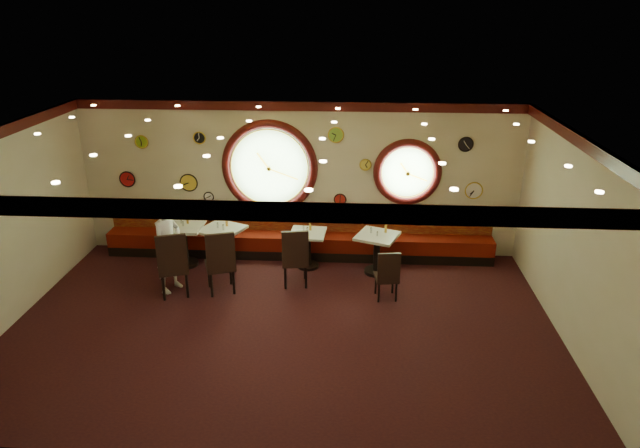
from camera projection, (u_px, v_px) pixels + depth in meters
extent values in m
cube|color=black|center=(283.00, 324.00, 9.51)|extent=(9.00, 6.00, 0.00)
cube|color=gold|center=(278.00, 135.00, 8.33)|extent=(9.00, 6.00, 0.02)
cube|color=beige|center=(299.00, 179.00, 11.70)|extent=(9.00, 0.02, 3.20)
cube|color=beige|center=(245.00, 344.00, 6.13)|extent=(9.00, 0.02, 3.20)
cube|color=beige|center=(3.00, 229.00, 9.18)|extent=(0.02, 6.00, 3.20)
cube|color=beige|center=(575.00, 243.00, 8.65)|extent=(0.02, 6.00, 3.20)
cube|color=#3E0C0B|center=(298.00, 106.00, 11.10)|extent=(9.00, 0.10, 0.18)
cube|color=#3E0C0B|center=(238.00, 211.00, 5.62)|extent=(9.00, 0.10, 0.18)
cube|color=#3E0C0B|center=(588.00, 146.00, 8.10)|extent=(0.10, 6.00, 0.18)
cube|color=black|center=(299.00, 252.00, 11.99)|extent=(8.00, 0.55, 0.20)
cube|color=#590F07|center=(299.00, 241.00, 11.90)|extent=(8.00, 0.55, 0.30)
cube|color=#5D070C|center=(299.00, 219.00, 11.96)|extent=(8.00, 0.10, 0.55)
cylinder|color=#91CF7C|center=(270.00, 167.00, 11.64)|extent=(1.66, 0.02, 1.66)
torus|color=#3E0C0B|center=(270.00, 167.00, 11.62)|extent=(1.98, 0.18, 1.98)
torus|color=gold|center=(269.00, 168.00, 11.60)|extent=(1.61, 0.03, 1.61)
cylinder|color=#91CF7C|center=(407.00, 172.00, 11.49)|extent=(1.10, 0.02, 1.10)
torus|color=#3E0C0B|center=(407.00, 172.00, 11.48)|extent=(1.38, 0.18, 1.38)
torus|color=gold|center=(408.00, 173.00, 11.45)|extent=(1.09, 0.03, 1.09)
cylinder|color=black|center=(466.00, 144.00, 11.17)|extent=(0.28, 0.03, 0.28)
cylinder|color=red|center=(340.00, 199.00, 11.76)|extent=(0.24, 0.03, 0.24)
cylinder|color=#8DB724|center=(142.00, 142.00, 11.57)|extent=(0.26, 0.03, 0.26)
cylinder|color=black|center=(200.00, 138.00, 11.47)|extent=(0.24, 0.03, 0.24)
cylinder|color=red|center=(127.00, 179.00, 11.89)|extent=(0.32, 0.03, 0.32)
cylinder|color=white|center=(209.00, 197.00, 11.92)|extent=(0.20, 0.03, 0.20)
cylinder|color=#86BE3B|center=(336.00, 135.00, 11.27)|extent=(0.30, 0.03, 0.30)
cylinder|color=#DDCB49|center=(365.00, 165.00, 11.45)|extent=(0.22, 0.03, 0.22)
cylinder|color=white|center=(474.00, 190.00, 11.51)|extent=(0.34, 0.03, 0.34)
cylinder|color=yellow|center=(189.00, 183.00, 11.84)|extent=(0.36, 0.03, 0.36)
cylinder|color=black|center=(186.00, 263.00, 11.62)|extent=(0.50, 0.50, 0.07)
cylinder|color=black|center=(184.00, 245.00, 11.48)|extent=(0.14, 0.14, 0.79)
cube|color=silver|center=(183.00, 226.00, 11.32)|extent=(0.79, 0.79, 0.06)
cylinder|color=black|center=(224.00, 265.00, 11.55)|extent=(0.48, 0.48, 0.07)
cylinder|color=black|center=(223.00, 248.00, 11.41)|extent=(0.13, 0.13, 0.76)
cube|color=silver|center=(222.00, 229.00, 11.27)|extent=(1.01, 1.01, 0.05)
cylinder|color=black|center=(308.00, 265.00, 11.54)|extent=(0.43, 0.43, 0.06)
cylinder|color=black|center=(308.00, 250.00, 11.41)|extent=(0.12, 0.12, 0.69)
cube|color=silver|center=(308.00, 233.00, 11.28)|extent=(0.73, 0.73, 0.05)
cylinder|color=black|center=(376.00, 271.00, 11.29)|extent=(0.46, 0.46, 0.06)
cylinder|color=black|center=(377.00, 254.00, 11.15)|extent=(0.13, 0.13, 0.74)
cube|color=silver|center=(377.00, 236.00, 11.01)|extent=(0.96, 0.96, 0.05)
cube|color=black|center=(174.00, 268.00, 10.31)|extent=(0.67, 0.67, 0.09)
cube|color=black|center=(172.00, 253.00, 9.96)|extent=(0.52, 0.23, 0.69)
cube|color=black|center=(220.00, 265.00, 10.43)|extent=(0.66, 0.66, 0.09)
cube|color=black|center=(221.00, 251.00, 10.09)|extent=(0.51, 0.24, 0.67)
cube|color=black|center=(295.00, 260.00, 10.68)|extent=(0.55, 0.55, 0.08)
cube|color=black|center=(295.00, 248.00, 10.35)|extent=(0.49, 0.13, 0.64)
cube|color=black|center=(386.00, 278.00, 10.22)|extent=(0.45, 0.45, 0.07)
cube|color=black|center=(389.00, 267.00, 9.95)|extent=(0.40, 0.11, 0.52)
cylinder|color=silver|center=(181.00, 221.00, 11.38)|extent=(0.03, 0.03, 0.09)
cylinder|color=silver|center=(218.00, 225.00, 11.25)|extent=(0.04, 0.04, 0.11)
cylinder|color=silver|center=(304.00, 228.00, 11.35)|extent=(0.04, 0.04, 0.10)
cylinder|color=#B8B8BD|center=(371.00, 230.00, 11.07)|extent=(0.04, 0.04, 0.11)
cylinder|color=silver|center=(183.00, 224.00, 11.25)|extent=(0.03, 0.03, 0.09)
cylinder|color=silver|center=(223.00, 227.00, 11.14)|extent=(0.04, 0.04, 0.11)
cylinder|color=silver|center=(307.00, 230.00, 11.22)|extent=(0.04, 0.04, 0.11)
cylinder|color=#BCBDC1|center=(377.00, 234.00, 10.93)|extent=(0.03, 0.03, 0.09)
cylinder|color=gold|center=(188.00, 220.00, 11.36)|extent=(0.04, 0.04, 0.14)
cylinder|color=orange|center=(227.00, 222.00, 11.33)|extent=(0.05, 0.05, 0.16)
cylinder|color=gold|center=(310.00, 226.00, 11.33)|extent=(0.05, 0.05, 0.16)
cylinder|color=gold|center=(386.00, 229.00, 11.08)|extent=(0.05, 0.05, 0.16)
imported|color=white|center=(168.00, 247.00, 10.35)|extent=(0.63, 0.74, 1.72)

